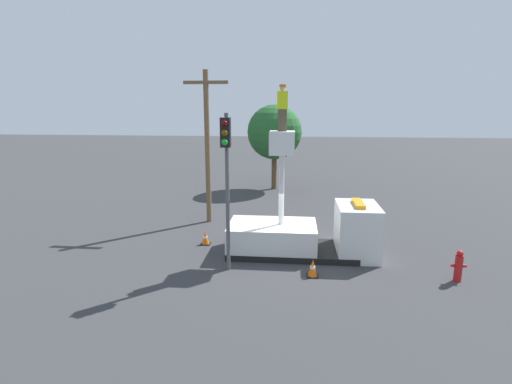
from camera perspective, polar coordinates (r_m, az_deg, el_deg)
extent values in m
plane|color=#38383A|center=(16.68, 5.13, -8.63)|extent=(120.00, 120.00, 0.00)
cube|color=black|center=(16.64, 5.13, -8.24)|extent=(5.17, 2.38, 0.24)
cube|color=silver|center=(16.49, 2.34, -6.58)|extent=(3.55, 2.32, 1.22)
cube|color=silver|center=(16.54, 14.22, -5.33)|extent=(1.62, 2.32, 2.08)
cube|color=black|center=(16.57, 17.10, -3.97)|extent=(0.03, 1.97, 0.83)
cube|color=orange|center=(16.24, 14.43, -1.59)|extent=(0.36, 1.39, 0.14)
cylinder|color=silver|center=(15.92, 3.65, 0.48)|extent=(0.22, 0.22, 2.94)
cube|color=silver|center=(15.64, 3.74, 7.02)|extent=(0.97, 0.97, 0.90)
cube|color=brown|center=(15.58, 3.79, 10.20)|extent=(0.34, 0.26, 0.84)
cube|color=#D1E519|center=(15.57, 3.83, 12.96)|extent=(0.40, 0.26, 0.66)
sphere|color=beige|center=(15.58, 3.85, 14.60)|extent=(0.23, 0.23, 0.23)
cylinder|color=orange|center=(15.59, 3.86, 14.92)|extent=(0.26, 0.26, 0.09)
cylinder|color=#515156|center=(14.21, -4.09, -0.34)|extent=(0.14, 0.14, 5.70)
cube|color=black|center=(13.68, -4.38, 8.48)|extent=(0.34, 0.28, 1.00)
sphere|color=#490707|center=(13.48, -4.53, 9.74)|extent=(0.22, 0.22, 0.22)
sphere|color=#503C07|center=(13.50, -4.51, 8.42)|extent=(0.22, 0.22, 0.22)
sphere|color=green|center=(13.53, -4.49, 7.11)|extent=(0.22, 0.22, 0.22)
cylinder|color=red|center=(15.58, 26.93, -9.69)|extent=(0.26, 0.26, 0.94)
sphere|color=red|center=(15.40, 27.13, -7.84)|extent=(0.22, 0.22, 0.22)
cylinder|color=red|center=(15.48, 26.30, -9.40)|extent=(0.12, 0.11, 0.11)
cylinder|color=red|center=(15.62, 27.63, -9.34)|extent=(0.12, 0.11, 0.11)
cube|color=black|center=(17.71, -7.21, -7.35)|extent=(0.42, 0.42, 0.03)
cone|color=orange|center=(17.62, -7.23, -6.51)|extent=(0.35, 0.35, 0.58)
cylinder|color=white|center=(17.61, -7.24, -6.42)|extent=(0.18, 0.18, 0.08)
cube|color=black|center=(14.62, 8.06, -11.78)|extent=(0.43, 0.43, 0.03)
cone|color=orange|center=(14.50, 8.10, -10.72)|extent=(0.35, 0.35, 0.62)
cylinder|color=white|center=(14.49, 8.10, -10.61)|extent=(0.18, 0.18, 0.09)
cylinder|color=brown|center=(28.63, 2.60, 3.15)|extent=(0.36, 0.36, 2.72)
sphere|color=#235B28|center=(28.32, 2.66, 8.55)|extent=(3.82, 3.82, 3.82)
cylinder|color=brown|center=(20.27, -6.95, 6.20)|extent=(0.26, 0.26, 7.61)
cube|color=brown|center=(20.18, -7.19, 15.28)|extent=(2.20, 0.16, 0.16)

